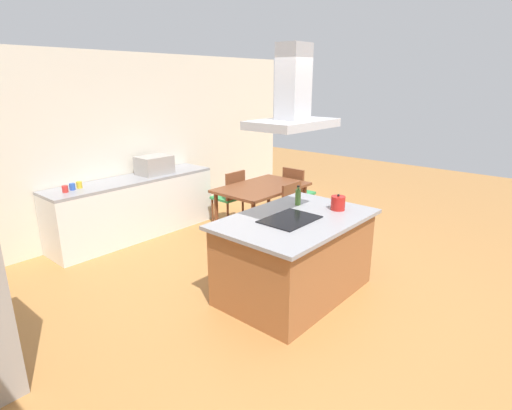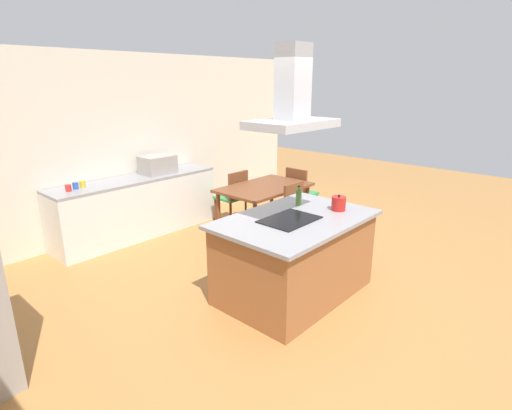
{
  "view_description": "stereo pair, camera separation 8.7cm",
  "coord_description": "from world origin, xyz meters",
  "px_view_note": "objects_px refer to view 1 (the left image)",
  "views": [
    {
      "loc": [
        -3.36,
        -2.35,
        2.3
      ],
      "look_at": [
        -0.19,
        0.4,
        1.0
      ],
      "focal_mm": 28.42,
      "sensor_mm": 36.0,
      "label": 1
    },
    {
      "loc": [
        -3.3,
        -2.42,
        2.3
      ],
      "look_at": [
        -0.19,
        0.4,
        1.0
      ],
      "focal_mm": 28.42,
      "sensor_mm": 36.0,
      "label": 2
    }
  ],
  "objects_px": {
    "countertop_microwave": "(154,165)",
    "tea_kettle": "(338,203)",
    "olive_oil_bottle": "(298,197)",
    "dining_table": "(262,191)",
    "coffee_mug_blue": "(72,187)",
    "range_hood": "(293,102)",
    "chair_at_right_end": "(296,190)",
    "coffee_mug_yellow": "(79,185)",
    "cooktop": "(290,219)",
    "coffee_mug_red": "(65,189)",
    "chair_facing_island": "(297,210)",
    "chair_facing_back_wall": "(231,194)"
  },
  "relations": [
    {
      "from": "olive_oil_bottle",
      "to": "range_hood",
      "type": "relative_size",
      "value": 0.26
    },
    {
      "from": "cooktop",
      "to": "dining_table",
      "type": "height_order",
      "value": "cooktop"
    },
    {
      "from": "coffee_mug_yellow",
      "to": "dining_table",
      "type": "distance_m",
      "value": 2.59
    },
    {
      "from": "tea_kettle",
      "to": "chair_at_right_end",
      "type": "xyz_separation_m",
      "value": [
        1.6,
        1.7,
        -0.47
      ]
    },
    {
      "from": "coffee_mug_red",
      "to": "coffee_mug_blue",
      "type": "distance_m",
      "value": 0.13
    },
    {
      "from": "coffee_mug_red",
      "to": "chair_at_right_end",
      "type": "height_order",
      "value": "coffee_mug_red"
    },
    {
      "from": "olive_oil_bottle",
      "to": "chair_facing_back_wall",
      "type": "distance_m",
      "value": 2.15
    },
    {
      "from": "chair_at_right_end",
      "to": "chair_facing_island",
      "type": "bearing_deg",
      "value": -143.99
    },
    {
      "from": "coffee_mug_red",
      "to": "chair_facing_island",
      "type": "distance_m",
      "value": 3.14
    },
    {
      "from": "coffee_mug_blue",
      "to": "dining_table",
      "type": "bearing_deg",
      "value": -31.91
    },
    {
      "from": "olive_oil_bottle",
      "to": "dining_table",
      "type": "distance_m",
      "value": 1.54
    },
    {
      "from": "chair_at_right_end",
      "to": "tea_kettle",
      "type": "bearing_deg",
      "value": -133.34
    },
    {
      "from": "chair_facing_back_wall",
      "to": "coffee_mug_red",
      "type": "bearing_deg",
      "value": 163.81
    },
    {
      "from": "countertop_microwave",
      "to": "coffee_mug_blue",
      "type": "bearing_deg",
      "value": 179.15
    },
    {
      "from": "tea_kettle",
      "to": "chair_facing_back_wall",
      "type": "relative_size",
      "value": 0.24
    },
    {
      "from": "chair_at_right_end",
      "to": "range_hood",
      "type": "bearing_deg",
      "value": -146.2
    },
    {
      "from": "tea_kettle",
      "to": "coffee_mug_blue",
      "type": "bearing_deg",
      "value": 116.72
    },
    {
      "from": "chair_facing_back_wall",
      "to": "coffee_mug_blue",
      "type": "bearing_deg",
      "value": 161.9
    },
    {
      "from": "coffee_mug_yellow",
      "to": "chair_facing_back_wall",
      "type": "bearing_deg",
      "value": -19.58
    },
    {
      "from": "tea_kettle",
      "to": "coffee_mug_blue",
      "type": "xyz_separation_m",
      "value": [
        -1.56,
        3.1,
        -0.03
      ]
    },
    {
      "from": "countertop_microwave",
      "to": "tea_kettle",
      "type": "bearing_deg",
      "value": -85.14
    },
    {
      "from": "dining_table",
      "to": "chair_facing_island",
      "type": "xyz_separation_m",
      "value": [
        0.0,
        -0.67,
        -0.16
      ]
    },
    {
      "from": "coffee_mug_yellow",
      "to": "chair_facing_island",
      "type": "distance_m",
      "value": 3.02
    },
    {
      "from": "cooktop",
      "to": "chair_facing_island",
      "type": "relative_size",
      "value": 0.67
    },
    {
      "from": "cooktop",
      "to": "chair_at_right_end",
      "type": "xyz_separation_m",
      "value": [
        2.24,
        1.5,
        -0.4
      ]
    },
    {
      "from": "tea_kettle",
      "to": "coffee_mug_blue",
      "type": "relative_size",
      "value": 2.35
    },
    {
      "from": "coffee_mug_yellow",
      "to": "range_hood",
      "type": "distance_m",
      "value": 3.25
    },
    {
      "from": "cooktop",
      "to": "olive_oil_bottle",
      "type": "relative_size",
      "value": 2.6
    },
    {
      "from": "coffee_mug_yellow",
      "to": "tea_kettle",
      "type": "bearing_deg",
      "value": -65.09
    },
    {
      "from": "chair_facing_island",
      "to": "olive_oil_bottle",
      "type": "bearing_deg",
      "value": -144.83
    },
    {
      "from": "tea_kettle",
      "to": "chair_at_right_end",
      "type": "distance_m",
      "value": 2.38
    },
    {
      "from": "coffee_mug_blue",
      "to": "coffee_mug_yellow",
      "type": "distance_m",
      "value": 0.11
    },
    {
      "from": "coffee_mug_blue",
      "to": "range_hood",
      "type": "xyz_separation_m",
      "value": [
        0.93,
        -2.9,
        1.16
      ]
    },
    {
      "from": "olive_oil_bottle",
      "to": "coffee_mug_blue",
      "type": "bearing_deg",
      "value": 118.13
    },
    {
      "from": "coffee_mug_blue",
      "to": "chair_facing_island",
      "type": "xyz_separation_m",
      "value": [
        2.25,
        -2.07,
        -0.44
      ]
    },
    {
      "from": "dining_table",
      "to": "chair_at_right_end",
      "type": "xyz_separation_m",
      "value": [
        0.92,
        0.0,
        -0.16
      ]
    },
    {
      "from": "chair_at_right_end",
      "to": "chair_facing_back_wall",
      "type": "xyz_separation_m",
      "value": [
        -0.92,
        0.67,
        0.0
      ]
    },
    {
      "from": "chair_facing_back_wall",
      "to": "range_hood",
      "type": "distance_m",
      "value": 3.0
    },
    {
      "from": "coffee_mug_red",
      "to": "coffee_mug_blue",
      "type": "height_order",
      "value": "same"
    },
    {
      "from": "cooktop",
      "to": "chair_facing_back_wall",
      "type": "bearing_deg",
      "value": 58.55
    },
    {
      "from": "countertop_microwave",
      "to": "coffee_mug_yellow",
      "type": "xyz_separation_m",
      "value": [
        -1.19,
        0.05,
        -0.09
      ]
    },
    {
      "from": "olive_oil_bottle",
      "to": "dining_table",
      "type": "xyz_separation_m",
      "value": [
        0.83,
        1.25,
        -0.33
      ]
    },
    {
      "from": "coffee_mug_blue",
      "to": "range_hood",
      "type": "relative_size",
      "value": 0.1
    },
    {
      "from": "countertop_microwave",
      "to": "chair_facing_island",
      "type": "distance_m",
      "value": 2.32
    },
    {
      "from": "chair_facing_island",
      "to": "tea_kettle",
      "type": "bearing_deg",
      "value": -123.66
    },
    {
      "from": "coffee_mug_red",
      "to": "range_hood",
      "type": "bearing_deg",
      "value": -69.92
    },
    {
      "from": "chair_at_right_end",
      "to": "cooktop",
      "type": "bearing_deg",
      "value": -146.2
    },
    {
      "from": "countertop_microwave",
      "to": "dining_table",
      "type": "relative_size",
      "value": 0.36
    },
    {
      "from": "dining_table",
      "to": "chair_at_right_end",
      "type": "bearing_deg",
      "value": 0.0
    },
    {
      "from": "coffee_mug_blue",
      "to": "dining_table",
      "type": "distance_m",
      "value": 2.66
    }
  ]
}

